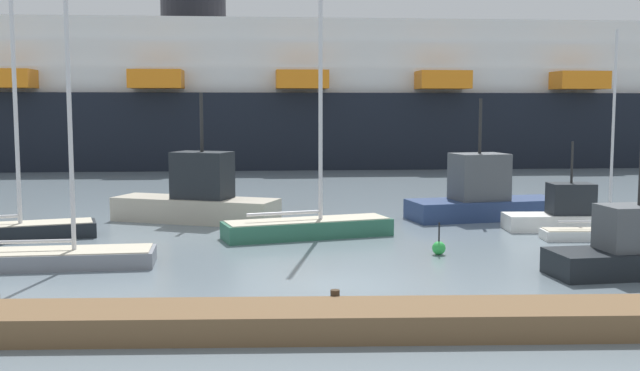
# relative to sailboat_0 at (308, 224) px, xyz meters

# --- Properties ---
(ground_plane) EXTENTS (600.00, 600.00, 0.00)m
(ground_plane) POSITION_rel_sailboat_0_xyz_m (0.50, -8.52, -0.58)
(ground_plane) COLOR slate
(dock_pier) EXTENTS (21.60, 2.25, 0.81)m
(dock_pier) POSITION_rel_sailboat_0_xyz_m (0.50, -13.65, -0.24)
(dock_pier) COLOR brown
(dock_pier) RESTS_ON ground_plane
(sailboat_0) EXTENTS (7.39, 3.94, 12.19)m
(sailboat_0) POSITION_rel_sailboat_0_xyz_m (0.00, 0.00, 0.00)
(sailboat_0) COLOR #2D6B51
(sailboat_0) RESTS_ON ground_plane
(sailboat_1) EXTENTS (6.64, 2.58, 10.72)m
(sailboat_1) POSITION_rel_sailboat_0_xyz_m (-8.67, -5.68, -0.11)
(sailboat_1) COLOR gray
(sailboat_1) RESTS_ON ground_plane
(sailboat_2) EXTENTS (7.35, 3.84, 13.06)m
(sailboat_2) POSITION_rel_sailboat_0_xyz_m (-12.55, -0.24, 0.03)
(sailboat_2) COLOR black
(sailboat_2) RESTS_ON ground_plane
(sailboat_4) EXTENTS (4.77, 1.23, 8.60)m
(sailboat_4) POSITION_rel_sailboat_0_xyz_m (12.12, -1.03, -0.17)
(sailboat_4) COLOR white
(sailboat_4) RESTS_ON ground_plane
(fishing_boat_0) EXTENTS (8.04, 4.24, 5.91)m
(fishing_boat_0) POSITION_rel_sailboat_0_xyz_m (8.71, 5.01, 0.51)
(fishing_boat_0) COLOR navy
(fishing_boat_0) RESTS_ON ground_plane
(fishing_boat_2) EXTENTS (5.30, 1.73, 3.96)m
(fishing_boat_2) POSITION_rel_sailboat_0_xyz_m (11.62, 1.52, 0.15)
(fishing_boat_2) COLOR white
(fishing_boat_2) RESTS_ON ground_plane
(fishing_boat_3) EXTENTS (8.30, 4.82, 6.17)m
(fishing_boat_3) POSITION_rel_sailboat_0_xyz_m (-5.22, 4.42, 0.56)
(fishing_boat_3) COLOR #BCB29E
(fishing_boat_3) RESTS_ON ground_plane
(channel_buoy_0) EXTENTS (0.50, 0.50, 1.22)m
(channel_buoy_0) POSITION_rel_sailboat_0_xyz_m (4.82, -4.00, -0.31)
(channel_buoy_0) COLOR green
(channel_buoy_0) RESTS_ON ground_plane
(cruise_ship) EXTENTS (123.15, 24.41, 19.47)m
(cruise_ship) POSITION_rel_sailboat_0_xyz_m (11.55, 42.76, 5.58)
(cruise_ship) COLOR black
(cruise_ship) RESTS_ON ground_plane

